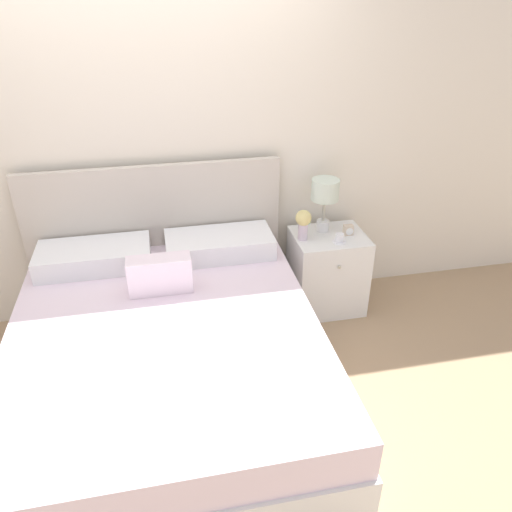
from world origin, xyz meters
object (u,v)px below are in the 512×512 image
object	(u,v)px
alarm_clock	(348,230)
nightstand	(327,271)
bed	(168,353)
flower_vase	(304,222)
teacup	(339,238)
table_lamp	(325,194)

from	to	relation	value
alarm_clock	nightstand	bearing A→B (deg)	174.68
bed	flower_vase	world-z (taller)	bed
nightstand	flower_vase	xyz separation A→B (m)	(-0.21, -0.01, 0.44)
teacup	alarm_clock	world-z (taller)	alarm_clock
flower_vase	table_lamp	bearing A→B (deg)	29.42
bed	teacup	size ratio (longest dim) A/B	20.65
bed	flower_vase	distance (m)	1.29
nightstand	table_lamp	xyz separation A→B (m)	(-0.03, 0.09, 0.59)
flower_vase	alarm_clock	world-z (taller)	flower_vase
nightstand	bed	bearing A→B (deg)	-150.42
flower_vase	teacup	size ratio (longest dim) A/B	2.27
flower_vase	teacup	world-z (taller)	flower_vase
bed	table_lamp	size ratio (longest dim) A/B	5.10
teacup	flower_vase	bearing A→B (deg)	158.08
nightstand	teacup	bearing A→B (deg)	-74.77
nightstand	table_lamp	world-z (taller)	table_lamp
table_lamp	alarm_clock	xyz separation A→B (m)	(0.16, -0.10, -0.25)
table_lamp	flower_vase	distance (m)	0.26
teacup	table_lamp	bearing A→B (deg)	106.58
alarm_clock	teacup	bearing A→B (deg)	-136.24
nightstand	teacup	distance (m)	0.35
bed	teacup	bearing A→B (deg)	24.96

